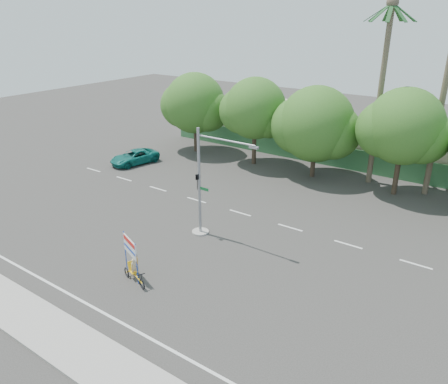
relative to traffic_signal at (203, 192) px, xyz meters
The scene contains 13 objects.
ground 5.40m from the traffic_signal, 61.13° to the right, with size 120.00×120.00×0.00m, color #33302D.
sidewalk_near 12.04m from the traffic_signal, 79.17° to the right, with size 50.00×2.40×0.12m, color gray.
fence 17.76m from the traffic_signal, 82.85° to the left, with size 38.00×0.08×2.00m, color #336B3D.
building_left 23.38m from the traffic_signal, 109.52° to the left, with size 12.00×8.00×4.00m, color #BFB098.
building_right 24.29m from the traffic_signal, 65.15° to the left, with size 14.00×8.00×3.60m, color #BFB098.
tree_far_left 18.45m from the traffic_signal, 130.22° to the left, with size 7.14×6.00×7.96m.
tree_left 14.99m from the traffic_signal, 109.08° to the left, with size 6.66×5.60×8.07m.
tree_center 14.15m from the traffic_signal, 85.33° to the left, with size 7.62×6.40×7.85m.
tree_right 16.38m from the traffic_signal, 59.83° to the left, with size 6.90×5.80×8.36m.
palm_short 17.56m from the traffic_signal, 69.84° to the left, with size 3.73×3.79×14.45m.
traffic_signal is the anchor object (origin of this frame).
trike_billboard 6.55m from the traffic_signal, 89.45° to the right, with size 2.35×1.14×2.46m.
pickup_truck 16.07m from the traffic_signal, 151.89° to the left, with size 2.15×4.66×1.29m, color #0F695E.
Camera 1 is at (13.36, -15.86, 13.37)m, focal length 35.00 mm.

